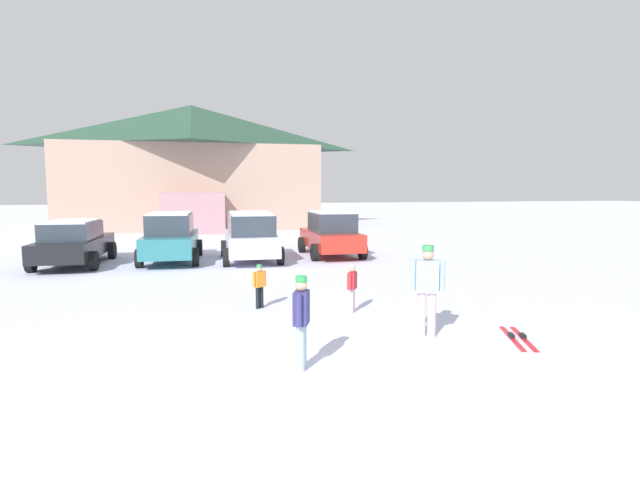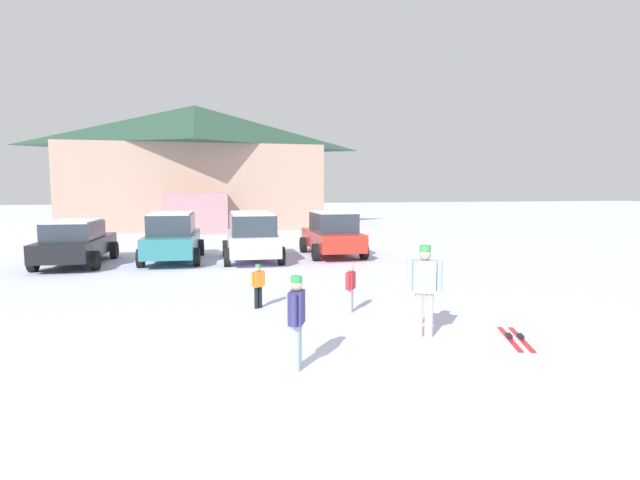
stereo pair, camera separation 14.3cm
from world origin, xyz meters
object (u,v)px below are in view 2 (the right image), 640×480
parked_white_suv (252,235)px  skier_adult_in_blue_parka (424,286)px  skier_child_in_red_jacket (351,285)px  pair_of_skis (515,338)px  parked_red_sedan (332,234)px  parked_black_sedan (76,242)px  ski_lodge (196,166)px  skier_teen_in_navy_coat (297,317)px  parked_teal_hatchback (173,237)px  skier_child_in_orange_jacket (258,283)px

parked_white_suv → skier_adult_in_blue_parka: size_ratio=2.49×
skier_child_in_red_jacket → pair_of_skis: bearing=-46.8°
parked_red_sedan → pair_of_skis: size_ratio=2.73×
parked_white_suv → parked_black_sedan: bearing=177.5°
ski_lodge → skier_teen_in_navy_coat: bearing=-85.7°
parked_black_sedan → parked_teal_hatchback: bearing=3.1°
ski_lodge → skier_adult_in_blue_parka: 27.90m
skier_child_in_red_jacket → parked_white_suv: bearing=100.0°
ski_lodge → parked_red_sedan: bearing=-71.4°
skier_adult_in_blue_parka → pair_of_skis: size_ratio=1.13×
ski_lodge → pair_of_skis: ski_lodge is taller
skier_teen_in_navy_coat → pair_of_skis: 4.17m
parked_black_sedan → skier_teen_in_navy_coat: size_ratio=3.23×
parked_red_sedan → skier_teen_in_navy_coat: (-3.46, -11.86, -0.08)m
pair_of_skis → parked_teal_hatchback: bearing=120.8°
parked_teal_hatchback → skier_child_in_orange_jacket: (2.38, -7.83, -0.33)m
parked_red_sedan → pair_of_skis: parked_red_sedan is taller
parked_teal_hatchback → skier_child_in_orange_jacket: 8.19m
ski_lodge → skier_child_in_orange_jacket: size_ratio=16.75×
parked_teal_hatchback → skier_adult_in_blue_parka: (5.09, -10.64, 0.05)m
parked_red_sedan → parked_white_suv: bearing=-170.1°
ski_lodge → skier_adult_in_blue_parka: size_ratio=9.93×
parked_teal_hatchback → skier_adult_in_blue_parka: parked_teal_hatchback is taller
ski_lodge → parked_black_sedan: ski_lodge is taller
parked_white_suv → skier_child_in_orange_jacket: 7.41m
parked_black_sedan → skier_child_in_orange_jacket: (5.61, -7.65, -0.24)m
parked_teal_hatchback → parked_red_sedan: bearing=1.1°
parked_black_sedan → parked_teal_hatchback: (3.23, 0.17, 0.09)m
parked_red_sedan → skier_teen_in_navy_coat: parked_red_sedan is taller
skier_child_in_red_jacket → skier_teen_in_navy_coat: bearing=-118.8°
skier_child_in_red_jacket → skier_child_in_orange_jacket: skier_child_in_red_jacket is taller
skier_child_in_orange_jacket → parked_teal_hatchback: bearing=106.9°
ski_lodge → skier_child_in_red_jacket: size_ratio=15.82×
skier_teen_in_navy_coat → skier_adult_in_blue_parka: (2.51, 1.10, 0.15)m
ski_lodge → parked_red_sedan: (5.58, -16.57, -3.30)m
parked_black_sedan → skier_teen_in_navy_coat: 12.95m
parked_red_sedan → skier_adult_in_blue_parka: parked_red_sedan is taller
ski_lodge → skier_adult_in_blue_parka: (4.63, -27.33, -3.23)m
parked_teal_hatchback → pair_of_skis: (6.63, -11.13, -0.87)m
parked_white_suv → skier_teen_in_navy_coat: 11.31m
parked_red_sedan → parked_teal_hatchback: bearing=-178.9°
skier_teen_in_navy_coat → skier_adult_in_blue_parka: bearing=23.7°
ski_lodge → parked_red_sedan: size_ratio=4.13×
parked_white_suv → pair_of_skis: bearing=-70.5°
skier_child_in_orange_jacket → parked_red_sedan: bearing=65.2°
skier_child_in_red_jacket → skier_adult_in_blue_parka: 2.18m
parked_teal_hatchback → skier_child_in_red_jacket: parked_teal_hatchback is taller
skier_child_in_red_jacket → skier_child_in_orange_jacket: size_ratio=1.06×
skier_teen_in_navy_coat → parked_red_sedan: bearing=73.7°
skier_teen_in_navy_coat → skier_adult_in_blue_parka: 2.75m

